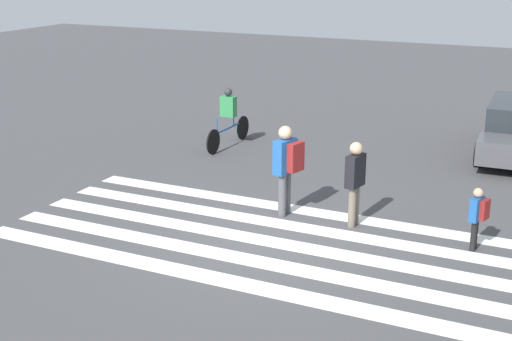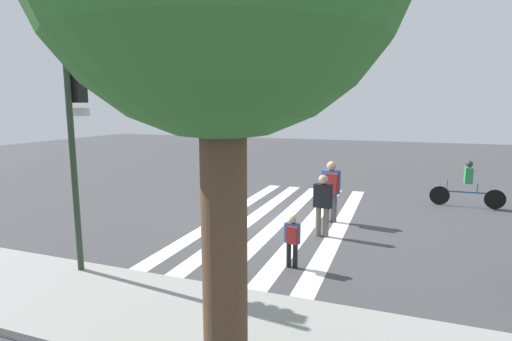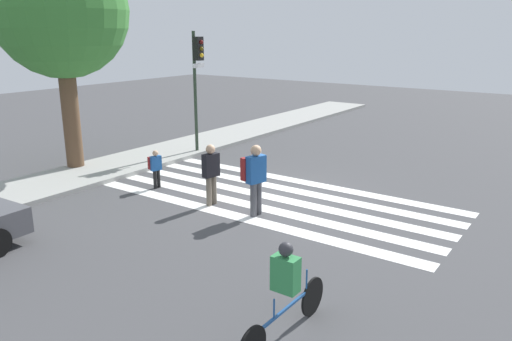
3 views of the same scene
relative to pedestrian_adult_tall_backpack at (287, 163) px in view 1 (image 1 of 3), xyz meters
The scene contains 6 objects.
ground_plane 1.82m from the pedestrian_adult_tall_backpack, 11.22° to the left, with size 60.00×60.00×0.00m, color #444447.
crosswalk_stripes 1.81m from the pedestrian_adult_tall_backpack, 11.22° to the left, with size 4.03×10.00×0.01m.
pedestrian_adult_tall_backpack is the anchor object (origin of this frame).
pedestrian_adult_blue_shirt 3.77m from the pedestrian_adult_tall_backpack, 87.31° to the left, with size 0.35×0.32×1.16m.
pedestrian_child_with_backpack 1.41m from the pedestrian_adult_tall_backpack, 90.95° to the left, with size 0.49×0.29×1.67m.
cyclist_near_curb 5.40m from the pedestrian_adult_tall_backpack, 139.81° to the right, with size 2.38×0.40×1.61m.
Camera 1 is at (11.05, 5.00, 5.16)m, focal length 50.00 mm.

